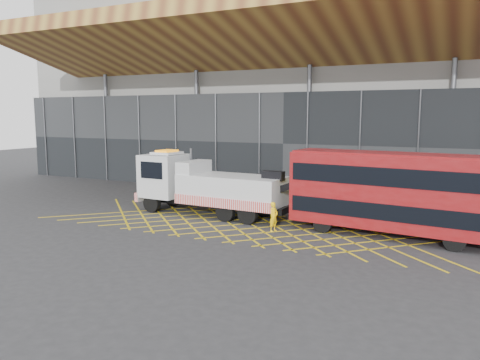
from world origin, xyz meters
The scene contains 6 objects.
ground_plane centered at (0.00, 0.00, 0.00)m, with size 120.00×120.00×0.00m, color #28292B.
road_markings centered at (4.00, 0.00, 0.01)m, with size 24.76×7.16×0.01m.
construction_building centered at (1.92, 18.40, 8.98)m, with size 55.00×23.97×18.00m.
recovery_truck centered at (0.37, 1.86, 1.87)m, with size 11.63×3.29×4.04m.
bus_towed centered at (11.85, 1.26, 2.41)m, with size 10.89×3.62×4.35m.
worker centered at (5.90, -0.32, 0.80)m, with size 0.58×0.38×1.60m, color yellow.
Camera 1 is at (15.09, -23.31, 6.27)m, focal length 35.00 mm.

